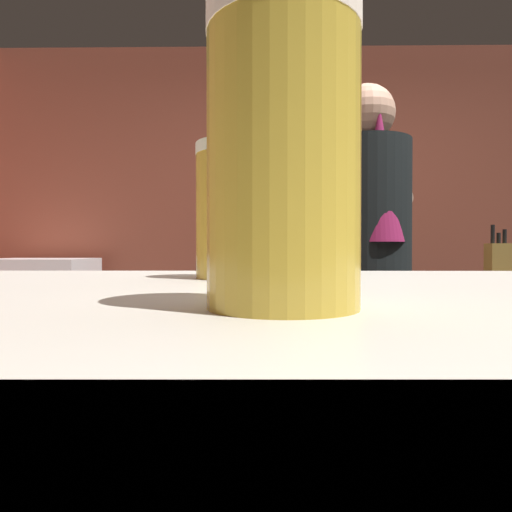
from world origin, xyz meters
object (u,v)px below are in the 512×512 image
bartender (366,271)px  mixing_bowl (301,278)px  pint_glass_near (283,156)px  bottle_vinegar (281,229)px  bottle_olive_oil (357,228)px  chefs_knife (405,284)px  mini_fridge (40,329)px  knife_block (498,263)px  pint_glass_far (235,211)px  bottle_soy (297,228)px

bartender → mixing_bowl: (-0.20, 0.54, -0.06)m
pint_glass_near → bottle_vinegar: 3.17m
bottle_olive_oil → chefs_knife: bearing=-91.6°
mixing_bowl → bottle_olive_oil: 1.25m
mini_fridge → bartender: bearing=-35.6°
mini_fridge → knife_block: 2.95m
bartender → pint_glass_far: bartender is taller
knife_block → bottle_olive_oil: bottle_olive_oil is taller
knife_block → pint_glass_far: knife_block is taller
pint_glass_far → bottle_vinegar: bottle_vinegar is taller
knife_block → mixing_bowl: bearing=170.1°
bartender → bottle_vinegar: 1.70m
bottle_vinegar → bottle_olive_oil: bearing=-3.1°
pint_glass_near → mini_fridge: bearing=118.8°
mini_fridge → chefs_knife: (2.27, -1.02, 0.41)m
pint_glass_far → bottle_soy: (0.29, 2.82, 0.12)m
bottle_soy → pint_glass_far: bearing=-95.8°
bottle_soy → bottle_olive_oil: size_ratio=0.99×
knife_block → chefs_knife: size_ratio=1.20×
knife_block → chefs_knife: bearing=177.3°
chefs_knife → bottle_soy: bottle_soy is taller
pint_glass_near → bottle_olive_oil: (0.71, 3.13, 0.11)m
bartender → chefs_knife: bartender is taller
bottle_soy → bottle_vinegar: 0.15m
mixing_bowl → bottle_olive_oil: bearing=64.7°
bartender → pint_glass_near: (-0.39, -1.49, 0.13)m
bartender → bottle_soy: (-0.14, 1.56, 0.25)m
chefs_knife → mixing_bowl: bearing=146.5°
mini_fridge → chefs_knife: size_ratio=4.23×
bartender → pint_glass_near: bearing=149.8°
knife_block → bottle_vinegar: (-0.97, 1.28, 0.22)m
mixing_bowl → bottle_olive_oil: size_ratio=0.89×
knife_block → pint_glass_far: 2.01m
knife_block → pint_glass_near: 2.18m
knife_block → chefs_knife: 0.45m
knife_block → mixing_bowl: (-0.92, 0.16, -0.08)m
bottle_soy → bottle_olive_oil: 0.46m
mini_fridge → pint_glass_near: (1.60, -2.92, 0.62)m
bottle_vinegar → bartender: bearing=-81.3°
chefs_knife → bottle_olive_oil: (0.04, 1.23, 0.33)m
chefs_knife → pint_glass_far: (-0.71, -1.67, 0.21)m
knife_block → bartender: bearing=-151.6°
knife_block → bottle_soy: bearing=126.0°
chefs_knife → pint_glass_far: 1.82m
pint_glass_near → bottle_vinegar: bearing=87.5°
chefs_knife → bottle_soy: 1.27m
knife_block → bottle_olive_oil: size_ratio=1.36×
mini_fridge → chefs_knife: 2.53m
pint_glass_near → bottle_vinegar: (0.14, 3.16, 0.11)m
mixing_bowl → bottle_soy: (0.06, 1.02, 0.31)m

